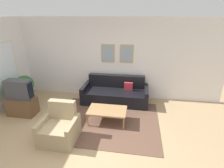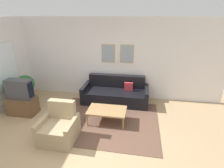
# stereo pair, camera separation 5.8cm
# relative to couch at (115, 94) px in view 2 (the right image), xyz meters

# --- Properties ---
(ground_plane) EXTENTS (16.00, 16.00, 0.00)m
(ground_plane) POSITION_rel_couch_xyz_m (-0.54, -2.23, -0.29)
(ground_plane) COLOR tan
(area_rug) EXTENTS (2.85, 2.33, 0.01)m
(area_rug) POSITION_rel_couch_xyz_m (-0.08, -1.19, -0.28)
(area_rug) COLOR brown
(area_rug) RESTS_ON ground_plane
(wall_back) EXTENTS (8.00, 0.09, 2.70)m
(wall_back) POSITION_rel_couch_xyz_m (-0.54, 0.46, 1.06)
(wall_back) COLOR silver
(wall_back) RESTS_ON ground_plane
(couch) EXTENTS (2.14, 0.90, 0.84)m
(couch) POSITION_rel_couch_xyz_m (0.00, 0.00, 0.00)
(couch) COLOR black
(couch) RESTS_ON ground_plane
(coffee_table) EXTENTS (1.03, 0.62, 0.38)m
(coffee_table) POSITION_rel_couch_xyz_m (-0.04, -1.25, 0.06)
(coffee_table) COLOR #A87F51
(coffee_table) RESTS_ON ground_plane
(tv_stand) EXTENTS (0.79, 0.47, 0.51)m
(tv_stand) POSITION_rel_couch_xyz_m (-2.57, -1.23, -0.03)
(tv_stand) COLOR brown
(tv_stand) RESTS_ON ground_plane
(tv) EXTENTS (0.72, 0.28, 0.56)m
(tv) POSITION_rel_couch_xyz_m (-2.57, -1.23, 0.50)
(tv) COLOR #424247
(tv) RESTS_ON tv_stand
(armchair) EXTENTS (0.81, 0.76, 0.89)m
(armchair) POSITION_rel_couch_xyz_m (-1.01, -2.11, 0.00)
(armchair) COLOR tan
(armchair) RESTS_ON ground_plane
(potted_plant_tall) EXTENTS (0.58, 0.58, 0.96)m
(potted_plant_tall) POSITION_rel_couch_xyz_m (-2.97, -0.92, 0.34)
(potted_plant_tall) COLOR beige
(potted_plant_tall) RESTS_ON ground_plane
(potted_plant_by_window) EXTENTS (0.58, 0.58, 0.89)m
(potted_plant_by_window) POSITION_rel_couch_xyz_m (-2.98, -0.42, 0.29)
(potted_plant_by_window) COLOR slate
(potted_plant_by_window) RESTS_ON ground_plane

